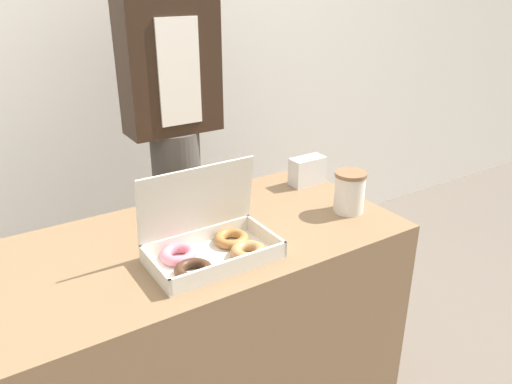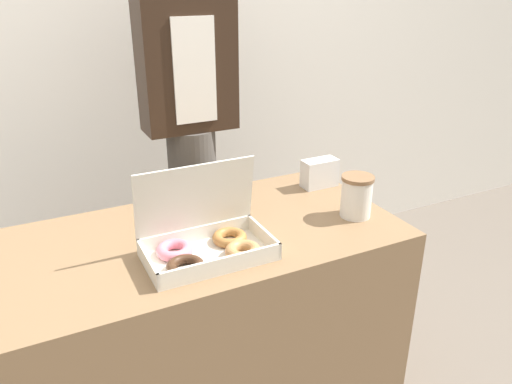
{
  "view_description": "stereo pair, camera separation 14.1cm",
  "coord_description": "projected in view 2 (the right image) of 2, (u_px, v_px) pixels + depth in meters",
  "views": [
    {
      "loc": [
        -0.56,
        -1.17,
        1.42
      ],
      "look_at": [
        0.14,
        -0.08,
        0.86
      ],
      "focal_mm": 35.0,
      "sensor_mm": 36.0,
      "label": 1
    },
    {
      "loc": [
        -0.44,
        -1.24,
        1.42
      ],
      "look_at": [
        0.14,
        -0.08,
        0.86
      ],
      "focal_mm": 35.0,
      "sensor_mm": 36.0,
      "label": 2
    }
  ],
  "objects": [
    {
      "name": "wall_back",
      "position": [
        110.0,
        8.0,
        2.06
      ],
      "size": [
        10.0,
        0.05,
        2.6
      ],
      "color": "silver",
      "rests_on": "ground_plane"
    },
    {
      "name": "table",
      "position": [
        206.0,
        331.0,
        1.62
      ],
      "size": [
        1.19,
        0.6,
        0.72
      ],
      "color": "brown",
      "rests_on": "ground_plane"
    },
    {
      "name": "napkin_holder",
      "position": [
        320.0,
        173.0,
        1.79
      ],
      "size": [
        0.13,
        0.06,
        0.1
      ],
      "color": "silver",
      "rests_on": "table"
    },
    {
      "name": "person_customer",
      "position": [
        189.0,
        99.0,
        1.86
      ],
      "size": [
        0.34,
        0.24,
        1.7
      ],
      "color": "#4C4742",
      "rests_on": "ground_plane"
    },
    {
      "name": "coffee_cup",
      "position": [
        356.0,
        196.0,
        1.56
      ],
      "size": [
        0.1,
        0.1,
        0.13
      ],
      "color": "silver",
      "rests_on": "table"
    },
    {
      "name": "donut_box",
      "position": [
        207.0,
        242.0,
        1.35
      ],
      "size": [
        0.34,
        0.23,
        0.24
      ],
      "color": "silver",
      "rests_on": "table"
    }
  ]
}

